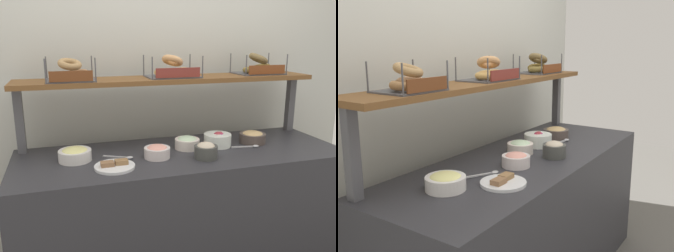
# 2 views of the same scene
# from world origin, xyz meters

# --- Properties ---
(back_wall) EXTENTS (3.20, 0.06, 2.40)m
(back_wall) POSITION_xyz_m (0.00, 0.55, 1.20)
(back_wall) COLOR beige
(back_wall) RESTS_ON ground_plane
(deli_counter) EXTENTS (2.00, 0.70, 0.85)m
(deli_counter) POSITION_xyz_m (0.00, 0.00, 0.42)
(deli_counter) COLOR #2D2D33
(deli_counter) RESTS_ON ground_plane
(shelf_riser_left) EXTENTS (0.05, 0.05, 0.40)m
(shelf_riser_left) POSITION_xyz_m (-0.94, 0.27, 1.05)
(shelf_riser_left) COLOR #4C4C51
(shelf_riser_left) RESTS_ON deli_counter
(shelf_riser_right) EXTENTS (0.05, 0.05, 0.40)m
(shelf_riser_right) POSITION_xyz_m (0.94, 0.27, 1.05)
(shelf_riser_right) COLOR #4C4C51
(shelf_riser_right) RESTS_ON deli_counter
(upper_shelf) EXTENTS (1.96, 0.32, 0.03)m
(upper_shelf) POSITION_xyz_m (0.00, 0.27, 1.26)
(upper_shelf) COLOR brown
(upper_shelf) RESTS_ON shelf_riser_left
(bowl_beet_salad) EXTENTS (0.18, 0.18, 0.09)m
(bowl_beet_salad) POSITION_xyz_m (0.26, 0.06, 0.89)
(bowl_beet_salad) COLOR white
(bowl_beet_salad) RESTS_ON deli_counter
(bowl_tuna_salad) EXTENTS (0.14, 0.14, 0.10)m
(bowl_tuna_salad) POSITION_xyz_m (0.09, -0.14, 0.90)
(bowl_tuna_salad) COLOR #434541
(bowl_tuna_salad) RESTS_ON deli_counter
(bowl_egg_salad) EXTENTS (0.19, 0.19, 0.08)m
(bowl_egg_salad) POSITION_xyz_m (-0.64, 0.03, 0.89)
(bowl_egg_salad) COLOR white
(bowl_egg_salad) RESTS_ON deli_counter
(bowl_hummus) EXTENTS (0.17, 0.17, 0.08)m
(bowl_hummus) POSITION_xyz_m (0.51, 0.05, 0.89)
(bowl_hummus) COLOR #4E423D
(bowl_hummus) RESTS_ON deli_counter
(bowl_scallion_spread) EXTENTS (0.16, 0.16, 0.08)m
(bowl_scallion_spread) POSITION_xyz_m (0.05, 0.06, 0.89)
(bowl_scallion_spread) COLOR white
(bowl_scallion_spread) RESTS_ON deli_counter
(bowl_lox_spread) EXTENTS (0.15, 0.15, 0.08)m
(bowl_lox_spread) POSITION_xyz_m (-0.18, -0.05, 0.89)
(bowl_lox_spread) COLOR silver
(bowl_lox_spread) RESTS_ON deli_counter
(serving_plate_white) EXTENTS (0.22, 0.22, 0.04)m
(serving_plate_white) POSITION_xyz_m (-0.44, -0.15, 0.86)
(serving_plate_white) COLOR white
(serving_plate_white) RESTS_ON deli_counter
(serving_spoon_near_plate) EXTENTS (0.18, 0.05, 0.01)m
(serving_spoon_near_plate) POSITION_xyz_m (0.44, -0.04, 0.86)
(serving_spoon_near_plate) COLOR #B7B7BC
(serving_spoon_near_plate) RESTS_ON deli_counter
(serving_spoon_by_edge) EXTENTS (0.17, 0.10, 0.01)m
(serving_spoon_by_edge) POSITION_xyz_m (-0.37, -0.01, 0.86)
(serving_spoon_by_edge) COLOR #B7B7BC
(serving_spoon_by_edge) RESTS_ON deli_counter
(bagel_basket_everything) EXTENTS (0.29, 0.26, 0.14)m
(bagel_basket_everything) POSITION_xyz_m (-0.63, 0.25, 1.33)
(bagel_basket_everything) COLOR #4C4C51
(bagel_basket_everything) RESTS_ON upper_shelf
(bagel_basket_sesame) EXTENTS (0.34, 0.26, 0.15)m
(bagel_basket_sesame) POSITION_xyz_m (0.01, 0.26, 1.33)
(bagel_basket_sesame) COLOR #4C4C51
(bagel_basket_sesame) RESTS_ON upper_shelf
(bagel_basket_cinnamon_raisin) EXTENTS (0.32, 0.24, 0.15)m
(bagel_basket_cinnamon_raisin) POSITION_xyz_m (0.66, 0.29, 1.33)
(bagel_basket_cinnamon_raisin) COLOR #4C4C51
(bagel_basket_cinnamon_raisin) RESTS_ON upper_shelf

